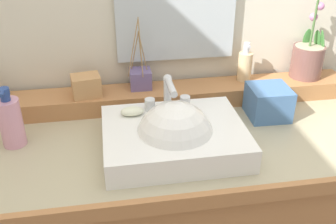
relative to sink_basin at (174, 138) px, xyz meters
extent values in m
cube|color=tan|center=(-0.02, 0.08, -0.06)|extent=(1.49, 0.57, 0.04)
cube|color=#AC7244|center=(-0.02, -0.21, -0.06)|extent=(1.49, 0.02, 0.04)
cube|color=#AC7244|center=(-0.02, 0.29, -0.01)|extent=(1.41, 0.13, 0.06)
cube|color=white|center=(0.00, 0.01, 0.00)|extent=(0.41, 0.32, 0.07)
sphere|color=white|center=(0.00, -0.01, 0.00)|extent=(0.23, 0.23, 0.23)
cylinder|color=silver|center=(0.00, 0.12, 0.08)|extent=(0.02, 0.02, 0.10)
cylinder|color=silver|center=(0.00, 0.07, 0.13)|extent=(0.02, 0.11, 0.02)
sphere|color=silver|center=(0.00, 0.12, 0.13)|extent=(0.03, 0.03, 0.03)
cylinder|color=silver|center=(-0.06, 0.12, 0.05)|extent=(0.03, 0.03, 0.04)
cylinder|color=silver|center=(0.05, 0.12, 0.05)|extent=(0.03, 0.03, 0.04)
ellipsoid|color=silver|center=(-0.11, 0.10, 0.05)|extent=(0.07, 0.04, 0.02)
cylinder|color=brown|center=(0.55, 0.30, 0.08)|extent=(0.11, 0.11, 0.12)
cylinder|color=tan|center=(0.55, 0.30, 0.13)|extent=(0.10, 0.10, 0.01)
cylinder|color=#476B38|center=(0.55, 0.30, 0.23)|extent=(0.01, 0.01, 0.18)
ellipsoid|color=#387033|center=(0.56, 0.34, 0.16)|extent=(0.03, 0.03, 0.08)
ellipsoid|color=#387033|center=(0.59, 0.30, 0.16)|extent=(0.03, 0.03, 0.09)
ellipsoid|color=#387033|center=(0.59, 0.32, 0.16)|extent=(0.03, 0.04, 0.08)
sphere|color=#CA79AC|center=(0.56, 0.32, 0.24)|extent=(0.03, 0.03, 0.03)
sphere|color=#CA79AC|center=(0.56, 0.31, 0.28)|extent=(0.03, 0.03, 0.03)
cylinder|color=beige|center=(0.31, 0.31, 0.07)|extent=(0.05, 0.05, 0.10)
cylinder|color=silver|center=(0.31, 0.31, 0.14)|extent=(0.02, 0.02, 0.02)
cylinder|color=silver|center=(0.31, 0.31, 0.15)|extent=(0.02, 0.02, 0.02)
cylinder|color=silver|center=(0.31, 0.30, 0.16)|extent=(0.01, 0.03, 0.01)
cube|color=slate|center=(-0.06, 0.31, 0.06)|extent=(0.07, 0.07, 0.06)
cylinder|color=#9E7A4C|center=(-0.05, 0.31, 0.15)|extent=(0.03, 0.01, 0.14)
cylinder|color=#9E7A4C|center=(-0.06, 0.32, 0.15)|extent=(0.01, 0.03, 0.14)
cylinder|color=#9E7A4C|center=(-0.08, 0.32, 0.15)|extent=(0.03, 0.02, 0.15)
cylinder|color=#9E7A4C|center=(-0.09, 0.30, 0.17)|extent=(0.05, 0.03, 0.19)
cylinder|color=#9E7A4C|center=(-0.06, 0.29, 0.18)|extent=(0.01, 0.04, 0.20)
cube|color=tan|center=(-0.25, 0.27, 0.06)|extent=(0.10, 0.09, 0.07)
cylinder|color=#D492AB|center=(-0.46, 0.11, 0.03)|extent=(0.07, 0.07, 0.15)
cylinder|color=navy|center=(-0.46, 0.11, 0.12)|extent=(0.03, 0.03, 0.02)
cylinder|color=navy|center=(-0.46, 0.11, 0.14)|extent=(0.03, 0.03, 0.02)
cylinder|color=navy|center=(-0.46, 0.09, 0.14)|extent=(0.01, 0.04, 0.01)
cube|color=#466EA2|center=(0.34, 0.15, 0.01)|extent=(0.13, 0.13, 0.10)
camera|label=1|loc=(-0.17, -0.93, 0.61)|focal=41.54mm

